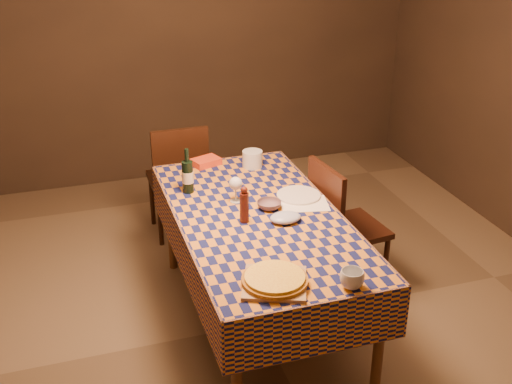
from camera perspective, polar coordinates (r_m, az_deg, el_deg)
room at (r=3.50m, az=0.25°, el=6.34°), size 5.00×5.10×2.70m
dining_table at (r=3.76m, az=0.23°, el=-3.15°), size 0.94×1.84×0.77m
cutting_board at (r=3.10m, az=1.67°, el=-8.09°), size 0.39×0.39×0.02m
pizza at (r=3.09m, az=1.68°, el=-7.71°), size 0.40×0.40×0.03m
pepper_mill at (r=3.62m, az=-1.05°, el=-1.21°), size 0.07×0.07×0.22m
bowl at (r=3.80m, az=1.18°, el=-1.16°), size 0.19×0.19×0.05m
wine_glass at (r=3.85m, az=-1.82°, el=0.68°), size 0.09×0.09×0.16m
wine_bottle at (r=4.00m, az=-6.09°, el=1.42°), size 0.09×0.09×0.29m
deli_tub at (r=4.37m, az=-0.32°, el=2.96°), size 0.15×0.15×0.11m
takeout_container at (r=4.42m, az=-4.47°, el=2.70°), size 0.22×0.18×0.05m
white_plate at (r=3.96m, az=3.81°, el=-0.30°), size 0.31×0.31×0.02m
tumbler at (r=3.10m, az=8.53°, el=-7.67°), size 0.16×0.16×0.09m
flour_patch at (r=3.87m, az=4.31°, el=-1.07°), size 0.32×0.27×0.00m
flour_bag at (r=3.66m, az=2.63°, el=-2.28°), size 0.22×0.19×0.05m
chair_far at (r=4.91m, az=-6.88°, el=1.51°), size 0.42×0.43×0.93m
chair_right at (r=4.23m, az=7.45°, el=-2.62°), size 0.47×0.46×0.93m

